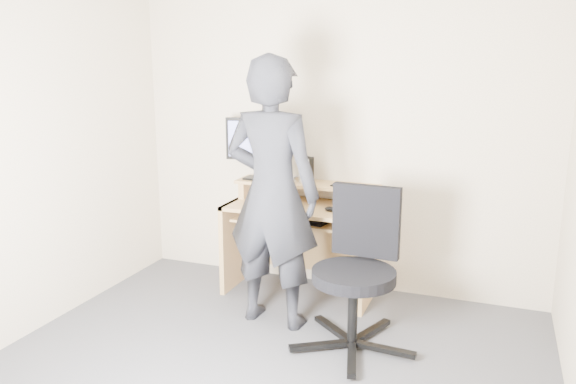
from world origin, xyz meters
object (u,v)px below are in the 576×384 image
Objects in this scene: desk at (304,227)px; person at (272,194)px; office_chair at (358,264)px; monitor at (258,143)px.

person is at bearing -90.86° from desk.
desk is 0.78m from person.
desk is 0.62× the size of person.
monitor is at bearing 146.36° from office_chair.
monitor is 1.51m from office_chair.
monitor reaches higher than desk.
person reaches higher than monitor.
monitor is 0.28× the size of person.
desk is at bearing -18.53° from monitor.
office_chair is at bearing -49.75° from monitor.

